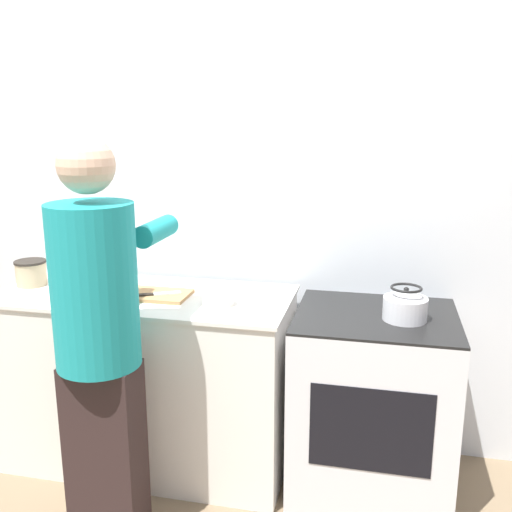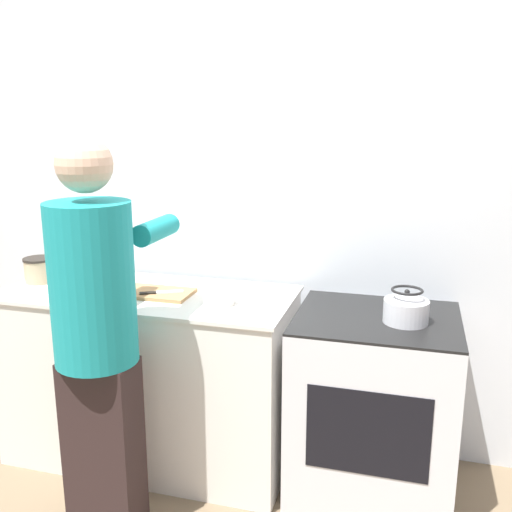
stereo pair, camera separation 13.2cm
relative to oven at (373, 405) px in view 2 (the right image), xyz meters
name	(u,v)px [view 2 (the right image)]	position (x,y,z in m)	size (l,w,h in m)	color
ground_plane	(201,502)	(-0.76, -0.32, -0.45)	(12.00, 12.00, 0.00)	#7A664C
wall_back	(243,209)	(-0.76, 0.39, 0.85)	(8.00, 0.05, 2.60)	silver
counter	(151,375)	(-1.15, -0.01, 0.01)	(1.50, 0.65, 0.92)	silver
oven	(373,405)	(0.00, 0.00, 0.00)	(0.74, 0.65, 0.89)	silver
person	(97,329)	(-1.10, -0.57, 0.49)	(0.39, 0.62, 1.72)	black
cutting_board	(155,293)	(-1.10, -0.04, 0.48)	(0.38, 0.22, 0.02)	#A87A4C
knife	(160,292)	(-1.05, -0.06, 0.49)	(0.20, 0.13, 0.01)	silver
kettle	(406,308)	(0.12, -0.04, 0.51)	(0.20, 0.20, 0.16)	silver
bowl_prep	(219,298)	(-0.73, -0.10, 0.50)	(0.15, 0.15, 0.06)	silver
canister_jar	(39,270)	(-1.79, 0.00, 0.54)	(0.16, 0.16, 0.13)	tan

